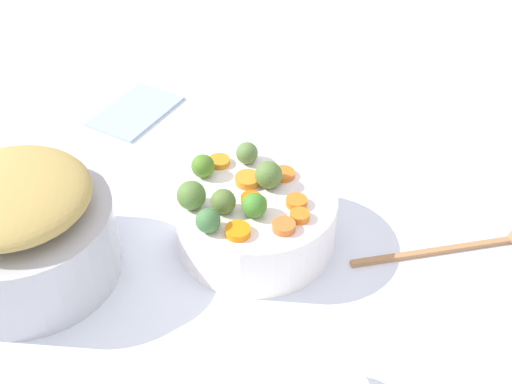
{
  "coord_description": "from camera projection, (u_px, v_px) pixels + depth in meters",
  "views": [
    {
      "loc": [
        0.83,
        -0.05,
        0.81
      ],
      "look_at": [
        0.01,
        -0.03,
        0.12
      ],
      "focal_mm": 51.02,
      "sensor_mm": 36.0,
      "label": 1
    }
  ],
  "objects": [
    {
      "name": "dish_towel",
      "position": [
        136.0,
        111.0,
        1.41
      ],
      "size": [
        0.21,
        0.19,
        0.01
      ],
      "primitive_type": "cube",
      "rotation": [
        0.0,
        0.0,
        -0.55
      ],
      "color": "#9FB4C4",
      "rests_on": "tabletop"
    },
    {
      "name": "carrot_slice_7",
      "position": [
        284.0,
        226.0,
        1.02
      ],
      "size": [
        0.03,
        0.03,
        0.01
      ],
      "primitive_type": "cylinder",
      "rotation": [
        0.0,
        0.0,
        6.27
      ],
      "color": "orange",
      "rests_on": "serving_bowl_carrots"
    },
    {
      "name": "metal_pot",
      "position": [
        24.0,
        242.0,
        1.05
      ],
      "size": [
        0.27,
        0.27,
        0.12
      ],
      "primitive_type": "cylinder",
      "color": "#B5B7BE",
      "rests_on": "tabletop"
    },
    {
      "name": "carrot_slice_0",
      "position": [
        284.0,
        174.0,
        1.11
      ],
      "size": [
        0.04,
        0.04,
        0.01
      ],
      "primitive_type": "cylinder",
      "rotation": [
        0.0,
        0.0,
        0.28
      ],
      "color": "orange",
      "rests_on": "serving_bowl_carrots"
    },
    {
      "name": "carrot_slice_6",
      "position": [
        247.0,
        180.0,
        1.1
      ],
      "size": [
        0.05,
        0.05,
        0.01
      ],
      "primitive_type": "cylinder",
      "rotation": [
        0.0,
        0.0,
        2.76
      ],
      "color": "orange",
      "rests_on": "serving_bowl_carrots"
    },
    {
      "name": "brussels_sprout_2",
      "position": [
        254.0,
        205.0,
        1.04
      ],
      "size": [
        0.04,
        0.04,
        0.04
      ],
      "primitive_type": "sphere",
      "color": "#43892B",
      "rests_on": "serving_bowl_carrots"
    },
    {
      "name": "brussels_sprout_3",
      "position": [
        223.0,
        201.0,
        1.04
      ],
      "size": [
        0.04,
        0.04,
        0.04
      ],
      "primitive_type": "sphere",
      "color": "#557232",
      "rests_on": "serving_bowl_carrots"
    },
    {
      "name": "brussels_sprout_4",
      "position": [
        191.0,
        195.0,
        1.05
      ],
      "size": [
        0.04,
        0.04,
        0.04
      ],
      "primitive_type": "sphere",
      "color": "#547B35",
      "rests_on": "serving_bowl_carrots"
    },
    {
      "name": "brussels_sprout_1",
      "position": [
        203.0,
        166.0,
        1.11
      ],
      "size": [
        0.04,
        0.04,
        0.04
      ],
      "primitive_type": "sphere",
      "color": "#4F7F26",
      "rests_on": "serving_bowl_carrots"
    },
    {
      "name": "carrot_slice_2",
      "position": [
        296.0,
        202.0,
        1.06
      ],
      "size": [
        0.03,
        0.03,
        0.01
      ],
      "primitive_type": "cylinder",
      "rotation": [
        0.0,
        0.0,
        1.64
      ],
      "color": "orange",
      "rests_on": "serving_bowl_carrots"
    },
    {
      "name": "serving_bowl_carrots",
      "position": [
        256.0,
        220.0,
        1.11
      ],
      "size": [
        0.24,
        0.24,
        0.09
      ],
      "primitive_type": "cylinder",
      "color": "white",
      "rests_on": "tabletop"
    },
    {
      "name": "tabletop",
      "position": [
        276.0,
        242.0,
        1.15
      ],
      "size": [
        2.4,
        2.4,
        0.02
      ],
      "primitive_type": "cube",
      "color": "white",
      "rests_on": "ground"
    },
    {
      "name": "carrot_slice_1",
      "position": [
        300.0,
        216.0,
        1.04
      ],
      "size": [
        0.03,
        0.03,
        0.01
      ],
      "primitive_type": "cylinder",
      "rotation": [
        0.0,
        0.0,
        6.12
      ],
      "color": "orange",
      "rests_on": "serving_bowl_carrots"
    },
    {
      "name": "wooden_spoon",
      "position": [
        488.0,
        243.0,
        1.13
      ],
      "size": [
        0.08,
        0.32,
        0.01
      ],
      "color": "#AA794B",
      "rests_on": "tabletop"
    },
    {
      "name": "carrot_slice_3",
      "position": [
        219.0,
        161.0,
        1.14
      ],
      "size": [
        0.04,
        0.04,
        0.01
      ],
      "primitive_type": "cylinder",
      "rotation": [
        0.0,
        0.0,
        1.71
      ],
      "color": "orange",
      "rests_on": "serving_bowl_carrots"
    },
    {
      "name": "brussels_sprout_5",
      "position": [
        269.0,
        175.0,
        1.09
      ],
      "size": [
        0.04,
        0.04,
        0.04
      ],
      "primitive_type": "sphere",
      "color": "#567938",
      "rests_on": "serving_bowl_carrots"
    },
    {
      "name": "stuffing_mound",
      "position": [
        11.0,
        195.0,
        0.99
      ],
      "size": [
        0.22,
        0.22,
        0.06
      ],
      "primitive_type": "ellipsoid",
      "color": "tan",
      "rests_on": "metal_pot"
    },
    {
      "name": "brussels_sprout_0",
      "position": [
        247.0,
        153.0,
        1.13
      ],
      "size": [
        0.03,
        0.03,
        0.03
      ],
      "primitive_type": "sphere",
      "color": "#5A7E3F",
      "rests_on": "serving_bowl_carrots"
    },
    {
      "name": "carrot_slice_5",
      "position": [
        251.0,
        199.0,
        1.07
      ],
      "size": [
        0.04,
        0.04,
        0.01
      ],
      "primitive_type": "cylinder",
      "rotation": [
        0.0,
        0.0,
        2.49
      ],
      "color": "orange",
      "rests_on": "serving_bowl_carrots"
    },
    {
      "name": "carrot_slice_4",
      "position": [
        238.0,
        231.0,
        1.01
      ],
      "size": [
        0.04,
        0.04,
        0.01
      ],
      "primitive_type": "cylinder",
      "rotation": [
        0.0,
        0.0,
        6.15
      ],
      "color": "orange",
      "rests_on": "serving_bowl_carrots"
    },
    {
      "name": "brussels_sprout_6",
      "position": [
        208.0,
        221.0,
        1.01
      ],
      "size": [
        0.04,
        0.04,
        0.04
      ],
      "primitive_type": "sphere",
      "color": "#43773F",
      "rests_on": "serving_bowl_carrots"
    }
  ]
}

